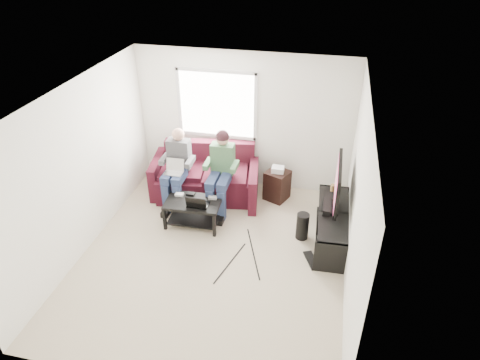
% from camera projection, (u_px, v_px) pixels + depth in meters
% --- Properties ---
extents(floor, '(4.50, 4.50, 0.00)m').
position_uv_depth(floor, '(213.00, 256.00, 6.66)').
color(floor, beige).
rests_on(floor, ground).
extents(ceiling, '(4.50, 4.50, 0.00)m').
position_uv_depth(ceiling, '(206.00, 97.00, 5.30)').
color(ceiling, white).
rests_on(ceiling, wall_back).
extents(wall_back, '(4.50, 0.00, 4.50)m').
position_uv_depth(wall_back, '(244.00, 122.00, 7.85)').
color(wall_back, white).
rests_on(wall_back, floor).
extents(wall_front, '(4.50, 0.00, 4.50)m').
position_uv_depth(wall_front, '(145.00, 307.00, 4.11)').
color(wall_front, white).
rests_on(wall_front, floor).
extents(wall_left, '(0.00, 4.50, 4.50)m').
position_uv_depth(wall_left, '(81.00, 170.00, 6.35)').
color(wall_left, white).
rests_on(wall_left, floor).
extents(wall_right, '(0.00, 4.50, 4.50)m').
position_uv_depth(wall_right, '(356.00, 203.00, 5.61)').
color(wall_right, white).
rests_on(wall_right, floor).
extents(window, '(1.48, 0.04, 1.28)m').
position_uv_depth(window, '(217.00, 104.00, 7.78)').
color(window, white).
rests_on(window, wall_back).
extents(sofa, '(2.15, 1.20, 0.94)m').
position_uv_depth(sofa, '(206.00, 178.00, 8.00)').
color(sofa, '#47111D').
rests_on(sofa, floor).
extents(person_left, '(0.40, 0.71, 1.40)m').
position_uv_depth(person_left, '(177.00, 165.00, 7.54)').
color(person_left, navy).
rests_on(person_left, sofa).
extents(person_right, '(0.40, 0.71, 1.44)m').
position_uv_depth(person_right, '(221.00, 166.00, 7.37)').
color(person_right, navy).
rests_on(person_right, sofa).
extents(laptop_silver, '(0.35, 0.27, 0.24)m').
position_uv_depth(laptop_silver, '(174.00, 170.00, 7.41)').
color(laptop_silver, silver).
rests_on(laptop_silver, person_left).
extents(coffee_table, '(0.94, 0.60, 0.46)m').
position_uv_depth(coffee_table, '(193.00, 207.00, 7.19)').
color(coffee_table, black).
rests_on(coffee_table, floor).
extents(laptop_black, '(0.35, 0.25, 0.24)m').
position_uv_depth(laptop_black, '(198.00, 199.00, 6.97)').
color(laptop_black, black).
rests_on(laptop_black, coffee_table).
extents(controller_a, '(0.15, 0.10, 0.04)m').
position_uv_depth(controller_a, '(179.00, 195.00, 7.27)').
color(controller_a, silver).
rests_on(controller_a, coffee_table).
extents(controller_b, '(0.14, 0.09, 0.04)m').
position_uv_depth(controller_b, '(191.00, 194.00, 7.28)').
color(controller_b, black).
rests_on(controller_b, coffee_table).
extents(controller_c, '(0.15, 0.11, 0.04)m').
position_uv_depth(controller_c, '(213.00, 198.00, 7.18)').
color(controller_c, gray).
rests_on(controller_c, coffee_table).
extents(tv_stand, '(0.55, 1.63, 0.54)m').
position_uv_depth(tv_stand, '(332.00, 227.00, 6.89)').
color(tv_stand, black).
rests_on(tv_stand, floor).
extents(tv, '(0.12, 1.10, 0.81)m').
position_uv_depth(tv, '(338.00, 184.00, 6.58)').
color(tv, black).
rests_on(tv, tv_stand).
extents(soundbar, '(0.12, 0.50, 0.10)m').
position_uv_depth(soundbar, '(327.00, 205.00, 6.81)').
color(soundbar, black).
rests_on(soundbar, tv_stand).
extents(drink_cup, '(0.08, 0.08, 0.12)m').
position_uv_depth(drink_cup, '(333.00, 188.00, 7.24)').
color(drink_cup, '#9B7543').
rests_on(drink_cup, tv_stand).
extents(console_white, '(0.30, 0.22, 0.06)m').
position_uv_depth(console_white, '(332.00, 239.00, 6.52)').
color(console_white, silver).
rests_on(console_white, tv_stand).
extents(console_grey, '(0.34, 0.26, 0.08)m').
position_uv_depth(console_grey, '(333.00, 212.00, 7.09)').
color(console_grey, gray).
rests_on(console_grey, tv_stand).
extents(console_black, '(0.38, 0.30, 0.07)m').
position_uv_depth(console_black, '(332.00, 225.00, 6.80)').
color(console_black, black).
rests_on(console_black, tv_stand).
extents(subwoofer, '(0.20, 0.20, 0.46)m').
position_uv_depth(subwoofer, '(302.00, 226.00, 6.93)').
color(subwoofer, black).
rests_on(subwoofer, floor).
extents(keyboard_floor, '(0.30, 0.44, 0.02)m').
position_uv_depth(keyboard_floor, '(312.00, 260.00, 6.55)').
color(keyboard_floor, black).
rests_on(keyboard_floor, floor).
extents(end_table, '(0.38, 0.38, 0.67)m').
position_uv_depth(end_table, '(277.00, 184.00, 7.88)').
color(end_table, black).
rests_on(end_table, floor).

